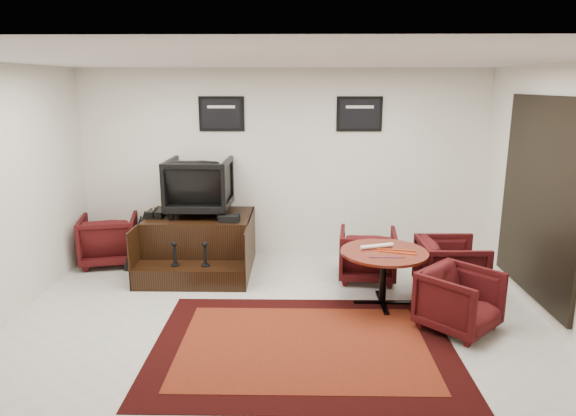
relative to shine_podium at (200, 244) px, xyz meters
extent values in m
plane|color=beige|center=(1.18, -1.88, -0.35)|extent=(6.00, 6.00, 0.00)
cube|color=beige|center=(1.18, 0.62, 1.05)|extent=(6.00, 0.02, 2.80)
cube|color=beige|center=(1.18, -4.38, 1.05)|extent=(6.00, 0.02, 2.80)
cube|color=beige|center=(4.18, -1.88, 1.05)|extent=(0.02, 5.00, 2.80)
cube|color=white|center=(1.18, -1.88, 2.45)|extent=(6.00, 5.00, 0.02)
cube|color=black|center=(4.15, -1.18, 0.95)|extent=(0.05, 1.90, 2.30)
cube|color=black|center=(4.14, -1.18, 0.95)|extent=(0.02, 1.72, 2.12)
cube|color=black|center=(4.14, -1.18, 0.95)|extent=(0.03, 0.05, 2.12)
cube|color=black|center=(0.28, 0.60, 1.80)|extent=(0.66, 0.03, 0.50)
cube|color=black|center=(0.28, 0.58, 1.80)|extent=(0.58, 0.01, 0.42)
cube|color=silver|center=(0.28, 0.58, 1.90)|extent=(0.40, 0.00, 0.04)
cube|color=black|center=(2.28, 0.60, 1.80)|extent=(0.66, 0.03, 0.50)
cube|color=black|center=(2.28, 0.58, 1.80)|extent=(0.58, 0.01, 0.42)
cube|color=silver|center=(2.28, 0.58, 1.90)|extent=(0.40, 0.00, 0.04)
cube|color=black|center=(1.45, -2.24, -0.35)|extent=(3.02, 2.26, 0.01)
cube|color=#531A0B|center=(1.45, -2.24, -0.34)|extent=(2.48, 1.72, 0.01)
cube|color=black|center=(0.00, 0.10, 0.03)|extent=(1.47, 1.09, 0.76)
cube|color=black|center=(0.00, -0.66, -0.22)|extent=(1.47, 0.44, 0.27)
cube|color=black|center=(-0.73, -0.12, 0.03)|extent=(0.02, 1.53, 0.76)
cube|color=black|center=(0.73, -0.12, 0.03)|extent=(0.02, 1.53, 0.76)
cylinder|color=black|center=(-0.20, -0.66, -0.07)|extent=(0.11, 0.11, 0.02)
cylinder|color=black|center=(-0.20, -0.66, 0.06)|extent=(0.04, 0.04, 0.24)
sphere|color=black|center=(-0.20, -0.66, 0.22)|extent=(0.07, 0.07, 0.07)
cylinder|color=black|center=(0.20, -0.66, -0.07)|extent=(0.11, 0.11, 0.02)
cylinder|color=black|center=(0.20, -0.66, 0.06)|extent=(0.04, 0.04, 0.24)
sphere|color=black|center=(0.20, -0.66, 0.22)|extent=(0.07, 0.07, 0.07)
imported|color=black|center=(0.00, 0.15, 0.86)|extent=(0.88, 0.82, 0.89)
cube|color=black|center=(-0.64, -0.05, 0.46)|extent=(0.11, 0.27, 0.10)
cube|color=black|center=(-0.52, -0.05, 0.46)|extent=(0.11, 0.27, 0.10)
cube|color=black|center=(0.47, -0.27, 0.46)|extent=(0.28, 0.21, 0.09)
imported|color=black|center=(-1.36, 0.18, 0.05)|extent=(0.91, 0.88, 0.80)
cylinder|color=#4F170B|center=(2.41, -1.20, 0.30)|extent=(1.02, 1.02, 0.03)
cylinder|color=black|center=(2.41, -1.20, -0.02)|extent=(0.08, 0.08, 0.60)
cube|color=black|center=(2.41, -1.20, -0.34)|extent=(0.68, 0.06, 0.03)
cube|color=black|center=(2.41, -1.20, -0.34)|extent=(0.06, 0.68, 0.03)
imported|color=black|center=(2.33, -0.38, 0.03)|extent=(0.81, 0.77, 0.76)
imported|color=black|center=(3.30, -0.87, 0.04)|extent=(0.72, 0.77, 0.78)
imported|color=black|center=(3.11, -1.84, 0.01)|extent=(0.97, 0.97, 0.73)
cylinder|color=white|center=(2.33, -1.09, 0.34)|extent=(0.41, 0.18, 0.05)
cylinder|color=#D33D0B|center=(2.55, -1.27, 0.32)|extent=(0.43, 0.15, 0.01)
cylinder|color=#D33D0B|center=(2.55, -1.17, 0.32)|extent=(0.45, 0.09, 0.01)
cylinder|color=#4C1933|center=(2.25, -1.44, 0.32)|extent=(0.10, 0.02, 0.01)
cylinder|color=#4C1933|center=(2.31, -1.44, 0.32)|extent=(0.10, 0.02, 0.01)
cylinder|color=#4C1933|center=(2.37, -1.44, 0.32)|extent=(0.10, 0.02, 0.01)
cylinder|color=#4C1933|center=(2.43, -1.44, 0.32)|extent=(0.10, 0.02, 0.01)
cylinder|color=#4C1933|center=(2.49, -1.44, 0.32)|extent=(0.10, 0.02, 0.01)
cylinder|color=#4C1933|center=(2.55, -1.44, 0.32)|extent=(0.10, 0.02, 0.01)
camera|label=1|loc=(1.38, -6.93, 2.22)|focal=32.00mm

